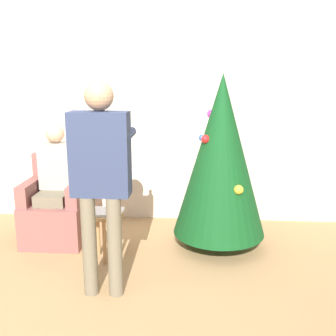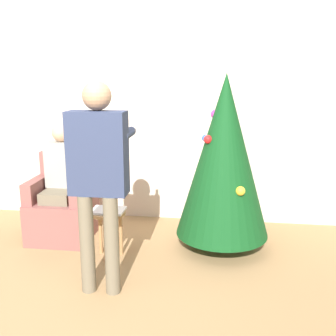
{
  "view_description": "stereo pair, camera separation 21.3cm",
  "coord_description": "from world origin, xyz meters",
  "px_view_note": "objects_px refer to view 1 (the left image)",
  "views": [
    {
      "loc": [
        0.96,
        -2.5,
        1.79
      ],
      "look_at": [
        0.72,
        0.91,
        0.97
      ],
      "focal_mm": 42.0,
      "sensor_mm": 36.0,
      "label": 1
    },
    {
      "loc": [
        1.17,
        -2.48,
        1.79
      ],
      "look_at": [
        0.72,
        0.91,
        0.97
      ],
      "focal_mm": 42.0,
      "sensor_mm": 36.0,
      "label": 2
    }
  ],
  "objects_px": {
    "person_seated": "(55,178)",
    "side_stool": "(107,222)",
    "armchair": "(58,209)",
    "christmas_tree": "(221,156)",
    "person_standing": "(101,170)"
  },
  "relations": [
    {
      "from": "armchair",
      "to": "person_standing",
      "type": "height_order",
      "value": "person_standing"
    },
    {
      "from": "christmas_tree",
      "to": "armchair",
      "type": "xyz_separation_m",
      "value": [
        -1.75,
        0.05,
        -0.64
      ]
    },
    {
      "from": "person_seated",
      "to": "side_stool",
      "type": "xyz_separation_m",
      "value": [
        0.64,
        -0.41,
        -0.32
      ]
    },
    {
      "from": "armchair",
      "to": "side_stool",
      "type": "bearing_deg",
      "value": -34.31
    },
    {
      "from": "person_standing",
      "to": "side_stool",
      "type": "xyz_separation_m",
      "value": [
        -0.11,
        0.58,
        -0.67
      ]
    },
    {
      "from": "side_stool",
      "to": "person_standing",
      "type": "bearing_deg",
      "value": -79.4
    },
    {
      "from": "christmas_tree",
      "to": "armchair",
      "type": "relative_size",
      "value": 1.94
    },
    {
      "from": "armchair",
      "to": "side_stool",
      "type": "relative_size",
      "value": 1.94
    },
    {
      "from": "christmas_tree",
      "to": "person_seated",
      "type": "distance_m",
      "value": 1.77
    },
    {
      "from": "christmas_tree",
      "to": "side_stool",
      "type": "height_order",
      "value": "christmas_tree"
    },
    {
      "from": "christmas_tree",
      "to": "side_stool",
      "type": "xyz_separation_m",
      "value": [
        -1.11,
        -0.38,
        -0.59
      ]
    },
    {
      "from": "christmas_tree",
      "to": "person_standing",
      "type": "relative_size",
      "value": 1.04
    },
    {
      "from": "armchair",
      "to": "person_seated",
      "type": "height_order",
      "value": "person_seated"
    },
    {
      "from": "person_standing",
      "to": "christmas_tree",
      "type": "bearing_deg",
      "value": 43.9
    },
    {
      "from": "armchair",
      "to": "person_seated",
      "type": "bearing_deg",
      "value": -90.0
    }
  ]
}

